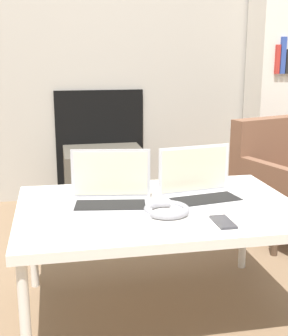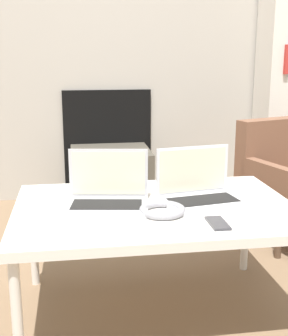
{
  "view_description": "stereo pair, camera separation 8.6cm",
  "coord_description": "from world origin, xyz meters",
  "px_view_note": "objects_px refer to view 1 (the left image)",
  "views": [
    {
      "loc": [
        -0.39,
        -1.45,
        1.06
      ],
      "look_at": [
        0.0,
        0.55,
        0.55
      ],
      "focal_mm": 50.0,
      "sensor_mm": 36.0,
      "label": 1
    },
    {
      "loc": [
        -0.3,
        -1.47,
        1.06
      ],
      "look_at": [
        0.0,
        0.55,
        0.55
      ],
      "focal_mm": 50.0,
      "sensor_mm": 36.0,
      "label": 2
    }
  ],
  "objects_px": {
    "tv": "(104,179)",
    "armchair": "(288,175)",
    "phone": "(223,222)",
    "laptop_left": "(111,195)",
    "laptop_right": "(202,190)",
    "headphones": "(167,210)"
  },
  "relations": [
    {
      "from": "phone",
      "to": "armchair",
      "type": "xyz_separation_m",
      "value": [
        0.77,
        0.97,
        -0.12
      ]
    },
    {
      "from": "laptop_left",
      "to": "phone",
      "type": "distance_m",
      "value": 0.45
    },
    {
      "from": "laptop_left",
      "to": "tv",
      "type": "height_order",
      "value": "laptop_left"
    },
    {
      "from": "laptop_left",
      "to": "laptop_right",
      "type": "distance_m",
      "value": 0.37
    },
    {
      "from": "laptop_left",
      "to": "tv",
      "type": "distance_m",
      "value": 1.41
    },
    {
      "from": "laptop_left",
      "to": "phone",
      "type": "height_order",
      "value": "laptop_left"
    },
    {
      "from": "laptop_left",
      "to": "armchair",
      "type": "bearing_deg",
      "value": 40.83
    },
    {
      "from": "headphones",
      "to": "tv",
      "type": "relative_size",
      "value": 0.32
    },
    {
      "from": "laptop_left",
      "to": "phone",
      "type": "xyz_separation_m",
      "value": [
        0.37,
        -0.27,
        -0.04
      ]
    },
    {
      "from": "laptop_left",
      "to": "laptop_right",
      "type": "height_order",
      "value": "same"
    },
    {
      "from": "laptop_right",
      "to": "tv",
      "type": "height_order",
      "value": "laptop_right"
    },
    {
      "from": "tv",
      "to": "armchair",
      "type": "relative_size",
      "value": 0.74
    },
    {
      "from": "laptop_right",
      "to": "phone",
      "type": "relative_size",
      "value": 2.74
    },
    {
      "from": "phone",
      "to": "armchair",
      "type": "height_order",
      "value": "armchair"
    },
    {
      "from": "laptop_right",
      "to": "laptop_left",
      "type": "bearing_deg",
      "value": 170.39
    },
    {
      "from": "laptop_right",
      "to": "phone",
      "type": "distance_m",
      "value": 0.27
    },
    {
      "from": "laptop_left",
      "to": "armchair",
      "type": "height_order",
      "value": "laptop_left"
    },
    {
      "from": "laptop_left",
      "to": "tv",
      "type": "relative_size",
      "value": 0.65
    },
    {
      "from": "laptop_left",
      "to": "headphones",
      "type": "height_order",
      "value": "laptop_left"
    },
    {
      "from": "headphones",
      "to": "phone",
      "type": "relative_size",
      "value": 1.36
    },
    {
      "from": "headphones",
      "to": "laptop_left",
      "type": "bearing_deg",
      "value": 146.99
    },
    {
      "from": "headphones",
      "to": "phone",
      "type": "bearing_deg",
      "value": -39.09
    }
  ]
}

